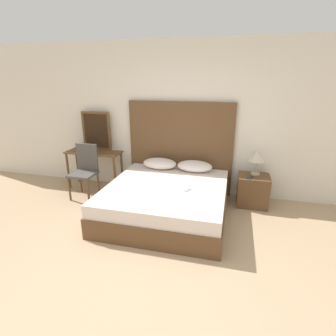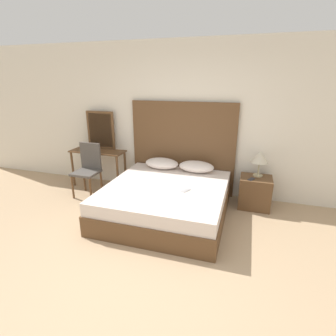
# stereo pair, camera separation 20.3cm
# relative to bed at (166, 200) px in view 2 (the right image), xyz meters

# --- Properties ---
(ground_plane) EXTENTS (16.00, 16.00, 0.00)m
(ground_plane) POSITION_rel_bed_xyz_m (0.12, -1.45, -0.25)
(ground_plane) COLOR tan
(wall_back) EXTENTS (10.00, 0.06, 2.70)m
(wall_back) POSITION_rel_bed_xyz_m (0.12, 1.06, 1.10)
(wall_back) COLOR silver
(wall_back) RESTS_ON ground_plane
(bed) EXTENTS (1.83, 1.92, 0.50)m
(bed) POSITION_rel_bed_xyz_m (0.00, 0.00, 0.00)
(bed) COLOR brown
(bed) RESTS_ON ground_plane
(headboard) EXTENTS (1.92, 0.05, 1.68)m
(headboard) POSITION_rel_bed_xyz_m (0.00, 0.99, 0.59)
(headboard) COLOR brown
(headboard) RESTS_ON ground_plane
(pillow_left) EXTENTS (0.62, 0.34, 0.20)m
(pillow_left) POSITION_rel_bed_xyz_m (-0.32, 0.74, 0.35)
(pillow_left) COLOR silver
(pillow_left) RESTS_ON bed
(pillow_right) EXTENTS (0.62, 0.34, 0.20)m
(pillow_right) POSITION_rel_bed_xyz_m (0.32, 0.74, 0.35)
(pillow_right) COLOR silver
(pillow_right) RESTS_ON bed
(phone_on_bed) EXTENTS (0.13, 0.17, 0.01)m
(phone_on_bed) POSITION_rel_bed_xyz_m (0.34, -0.11, 0.26)
(phone_on_bed) COLOR #B7B7BC
(phone_on_bed) RESTS_ON bed
(nightstand) EXTENTS (0.51, 0.44, 0.53)m
(nightstand) POSITION_rel_bed_xyz_m (1.33, 0.69, 0.02)
(nightstand) COLOR brown
(nightstand) RESTS_ON ground_plane
(table_lamp) EXTENTS (0.28, 0.28, 0.42)m
(table_lamp) POSITION_rel_bed_xyz_m (1.35, 0.78, 0.59)
(table_lamp) COLOR tan
(table_lamp) RESTS_ON nightstand
(phone_on_nightstand) EXTENTS (0.12, 0.17, 0.01)m
(phone_on_nightstand) POSITION_rel_bed_xyz_m (1.25, 0.58, 0.28)
(phone_on_nightstand) COLOR #232328
(phone_on_nightstand) RESTS_ON nightstand
(vanity_desk) EXTENTS (1.07, 0.41, 0.73)m
(vanity_desk) POSITION_rel_bed_xyz_m (-1.65, 0.75, 0.35)
(vanity_desk) COLOR brown
(vanity_desk) RESTS_ON ground_plane
(vanity_mirror) EXTENTS (0.58, 0.03, 0.74)m
(vanity_mirror) POSITION_rel_bed_xyz_m (-1.65, 0.93, 0.85)
(vanity_mirror) COLOR brown
(vanity_mirror) RESTS_ON vanity_desk
(chair) EXTENTS (0.43, 0.42, 0.96)m
(chair) POSITION_rel_bed_xyz_m (-1.60, 0.34, 0.29)
(chair) COLOR #4C4742
(chair) RESTS_ON ground_plane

